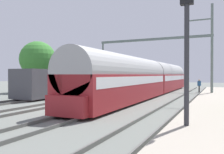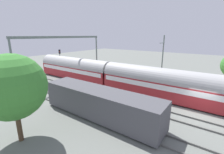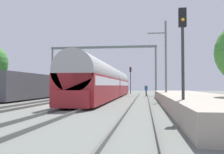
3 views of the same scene
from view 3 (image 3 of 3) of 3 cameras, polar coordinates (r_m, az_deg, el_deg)
ground at (r=19.65m, az=-12.60°, el=-6.45°), size 120.00×120.00×0.00m
track_west at (r=20.47m, az=-18.21°, el=-5.99°), size 1.51×60.00×0.16m
track_east at (r=19.02m, az=-6.55°, el=-6.39°), size 1.51×60.00×0.16m
track_far_east at (r=18.46m, az=6.41°, el=-6.52°), size 1.52×60.00×0.16m
platform at (r=20.72m, az=17.17°, el=-4.92°), size 4.40×28.00×0.90m
passenger_train at (r=31.88m, az=-0.79°, el=-1.21°), size 2.93×32.85×3.82m
freight_car at (r=29.55m, az=-18.78°, el=-2.02°), size 2.80×13.00×2.70m
person_crossing at (r=37.97m, az=7.72°, el=-2.74°), size 0.44×0.33×1.73m
railway_signal_near at (r=12.43m, az=15.69°, el=6.35°), size 0.36×0.30×5.23m
railway_signal_far at (r=46.55m, az=4.20°, el=0.05°), size 0.36×0.30×4.97m
catenary_gantry at (r=40.36m, az=-2.13°, el=4.28°), size 17.12×0.28×7.86m
catenary_pole_east_mid at (r=25.60m, az=11.96°, el=3.90°), size 1.90×0.20×8.00m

